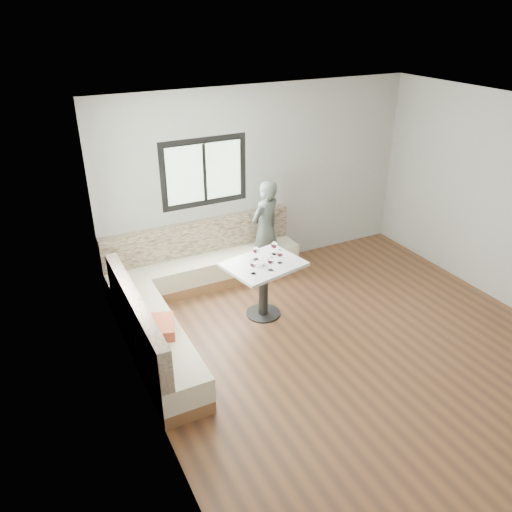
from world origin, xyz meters
The scene contains 10 objects.
room centered at (-0.08, 0.08, 1.41)m, with size 5.01×5.01×2.81m.
banquette centered at (-1.59, 1.63, 0.33)m, with size 2.92×2.80×0.95m.
table centered at (-0.66, 1.12, 0.59)m, with size 1.09×0.93×0.79m.
person centered at (-0.10, 2.14, 0.75)m, with size 0.55×0.36×1.51m, color #4A534D.
olive_ramekin centered at (-0.73, 1.08, 0.81)m, with size 0.11×0.11×0.04m.
wine_glass_a centered at (-0.91, 0.92, 0.92)m, with size 0.09×0.09×0.19m.
wine_glass_b centered at (-0.67, 0.90, 0.92)m, with size 0.09×0.09×0.19m.
wine_glass_c centered at (-0.47, 1.03, 0.92)m, with size 0.09×0.09×0.19m.
wine_glass_d centered at (-0.70, 1.26, 0.92)m, with size 0.09×0.09×0.19m.
wine_glass_e centered at (-0.42, 1.28, 0.92)m, with size 0.09×0.09×0.19m.
Camera 1 is at (-3.33, -3.93, 3.81)m, focal length 35.00 mm.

